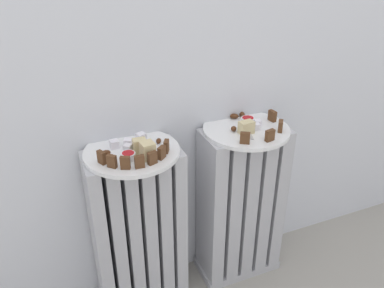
% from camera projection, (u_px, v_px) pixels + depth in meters
% --- Properties ---
extents(radiator_left, '(0.30, 0.15, 0.60)m').
position_uv_depth(radiator_left, '(139.00, 233.00, 1.30)').
color(radiator_left, '#B2B2B7').
rests_on(radiator_left, ground_plane).
extents(radiator_right, '(0.30, 0.15, 0.60)m').
position_uv_depth(radiator_right, '(241.00, 206.00, 1.43)').
color(radiator_right, '#B2B2B7').
rests_on(radiator_right, ground_plane).
extents(plate_left, '(0.28, 0.28, 0.01)m').
position_uv_depth(plate_left, '(132.00, 152.00, 1.15)').
color(plate_left, white).
rests_on(plate_left, radiator_left).
extents(plate_right, '(0.28, 0.28, 0.01)m').
position_uv_depth(plate_right, '(246.00, 129.00, 1.28)').
color(plate_right, white).
rests_on(plate_right, radiator_right).
extents(dark_cake_slice_left_0, '(0.02, 0.03, 0.04)m').
position_uv_depth(dark_cake_slice_left_0, '(102.00, 157.00, 1.08)').
color(dark_cake_slice_left_0, '#56351E').
rests_on(dark_cake_slice_left_0, plate_left).
extents(dark_cake_slice_left_1, '(0.03, 0.03, 0.04)m').
position_uv_depth(dark_cake_slice_left_1, '(112.00, 161.00, 1.06)').
color(dark_cake_slice_left_1, '#56351E').
rests_on(dark_cake_slice_left_1, plate_left).
extents(dark_cake_slice_left_2, '(0.03, 0.02, 0.04)m').
position_uv_depth(dark_cake_slice_left_2, '(125.00, 163.00, 1.05)').
color(dark_cake_slice_left_2, '#56351E').
rests_on(dark_cake_slice_left_2, plate_left).
extents(dark_cake_slice_left_3, '(0.03, 0.01, 0.04)m').
position_uv_depth(dark_cake_slice_left_3, '(139.00, 162.00, 1.06)').
color(dark_cake_slice_left_3, '#56351E').
rests_on(dark_cake_slice_left_3, plate_left).
extents(dark_cake_slice_left_4, '(0.03, 0.02, 0.04)m').
position_uv_depth(dark_cake_slice_left_4, '(152.00, 158.00, 1.07)').
color(dark_cake_slice_left_4, '#56351E').
rests_on(dark_cake_slice_left_4, plate_left).
extents(dark_cake_slice_left_5, '(0.03, 0.03, 0.04)m').
position_uv_depth(dark_cake_slice_left_5, '(162.00, 153.00, 1.10)').
color(dark_cake_slice_left_5, '#56351E').
rests_on(dark_cake_slice_left_5, plate_left).
extents(dark_cake_slice_left_6, '(0.02, 0.03, 0.04)m').
position_uv_depth(dark_cake_slice_left_6, '(166.00, 146.00, 1.13)').
color(dark_cake_slice_left_6, '#56351E').
rests_on(dark_cake_slice_left_6, plate_left).
extents(marble_cake_slice_left_0, '(0.04, 0.04, 0.05)m').
position_uv_depth(marble_cake_slice_left_0, '(148.00, 150.00, 1.10)').
color(marble_cake_slice_left_0, beige).
rests_on(marble_cake_slice_left_0, plate_left).
extents(marble_cake_slice_left_1, '(0.04, 0.03, 0.04)m').
position_uv_depth(marble_cake_slice_left_1, '(140.00, 146.00, 1.13)').
color(marble_cake_slice_left_1, beige).
rests_on(marble_cake_slice_left_1, plate_left).
extents(turkish_delight_left_0, '(0.03, 0.03, 0.02)m').
position_uv_depth(turkish_delight_left_0, '(128.00, 148.00, 1.14)').
color(turkish_delight_left_0, white).
rests_on(turkish_delight_left_0, plate_left).
extents(turkish_delight_left_1, '(0.03, 0.03, 0.02)m').
position_uv_depth(turkish_delight_left_1, '(141.00, 137.00, 1.19)').
color(turkish_delight_left_1, white).
rests_on(turkish_delight_left_1, plate_left).
extents(turkish_delight_left_2, '(0.03, 0.03, 0.02)m').
position_uv_depth(turkish_delight_left_2, '(128.00, 142.00, 1.17)').
color(turkish_delight_left_2, white).
rests_on(turkish_delight_left_2, plate_left).
extents(turkish_delight_left_3, '(0.03, 0.03, 0.02)m').
position_uv_depth(turkish_delight_left_3, '(114.00, 144.00, 1.16)').
color(turkish_delight_left_3, white).
rests_on(turkish_delight_left_3, plate_left).
extents(medjool_date_left_0, '(0.03, 0.02, 0.02)m').
position_uv_depth(medjool_date_left_0, '(106.00, 153.00, 1.12)').
color(medjool_date_left_0, '#4C2814').
rests_on(medjool_date_left_0, plate_left).
extents(medjool_date_left_1, '(0.02, 0.03, 0.01)m').
position_uv_depth(medjool_date_left_1, '(159.00, 141.00, 1.19)').
color(medjool_date_left_1, '#4C2814').
rests_on(medjool_date_left_1, plate_left).
extents(jam_bowl_left, '(0.04, 0.04, 0.02)m').
position_uv_depth(jam_bowl_left, '(128.00, 156.00, 1.10)').
color(jam_bowl_left, white).
rests_on(jam_bowl_left, plate_left).
extents(dark_cake_slice_right_0, '(0.03, 0.03, 0.04)m').
position_uv_depth(dark_cake_slice_right_0, '(245.00, 138.00, 1.18)').
color(dark_cake_slice_right_0, '#56351E').
rests_on(dark_cake_slice_right_0, plate_right).
extents(dark_cake_slice_right_1, '(0.03, 0.02, 0.04)m').
position_uv_depth(dark_cake_slice_right_1, '(270.00, 135.00, 1.19)').
color(dark_cake_slice_right_1, '#56351E').
rests_on(dark_cake_slice_right_1, plate_right).
extents(dark_cake_slice_right_2, '(0.03, 0.03, 0.04)m').
position_uv_depth(dark_cake_slice_right_2, '(280.00, 126.00, 1.25)').
color(dark_cake_slice_right_2, '#56351E').
rests_on(dark_cake_slice_right_2, plate_right).
extents(dark_cake_slice_right_3, '(0.02, 0.03, 0.04)m').
position_uv_depth(dark_cake_slice_right_3, '(272.00, 116.00, 1.32)').
color(dark_cake_slice_right_3, '#56351E').
rests_on(dark_cake_slice_right_3, plate_right).
extents(marble_cake_slice_right_0, '(0.05, 0.03, 0.04)m').
position_uv_depth(marble_cake_slice_right_0, '(246.00, 127.00, 1.24)').
color(marble_cake_slice_right_0, beige).
rests_on(marble_cake_slice_right_0, plate_right).
extents(turkish_delight_right_0, '(0.02, 0.02, 0.02)m').
position_uv_depth(turkish_delight_right_0, '(258.00, 123.00, 1.29)').
color(turkish_delight_right_0, white).
rests_on(turkish_delight_right_0, plate_right).
extents(turkish_delight_right_1, '(0.03, 0.03, 0.02)m').
position_uv_depth(turkish_delight_right_1, '(256.00, 127.00, 1.26)').
color(turkish_delight_right_1, white).
rests_on(turkish_delight_right_1, plate_right).
extents(medjool_date_right_0, '(0.03, 0.03, 0.02)m').
position_uv_depth(medjool_date_right_0, '(234.00, 129.00, 1.26)').
color(medjool_date_right_0, '#4C2814').
rests_on(medjool_date_right_0, plate_right).
extents(medjool_date_right_1, '(0.03, 0.03, 0.02)m').
position_uv_depth(medjool_date_right_1, '(234.00, 116.00, 1.34)').
color(medjool_date_right_1, '#4C2814').
rests_on(medjool_date_right_1, plate_right).
extents(medjool_date_right_2, '(0.02, 0.03, 0.02)m').
position_uv_depth(medjool_date_right_2, '(242.00, 114.00, 1.35)').
color(medjool_date_right_2, '#4C2814').
rests_on(medjool_date_right_2, plate_right).
extents(jam_bowl_right, '(0.04, 0.04, 0.02)m').
position_uv_depth(jam_bowl_right, '(248.00, 120.00, 1.31)').
color(jam_bowl_right, white).
rests_on(jam_bowl_right, plate_right).
extents(fork, '(0.04, 0.11, 0.00)m').
position_uv_depth(fork, '(248.00, 130.00, 1.26)').
color(fork, '#B7B7BC').
rests_on(fork, plate_right).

